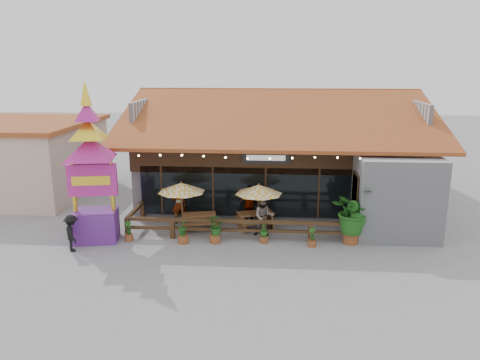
# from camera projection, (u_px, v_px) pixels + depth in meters

# --- Properties ---
(ground) EXTENTS (100.00, 100.00, 0.00)m
(ground) POSITION_uv_depth(u_px,v_px,m) (275.00, 237.00, 20.68)
(ground) COLOR gray
(ground) RESTS_ON ground
(restaurant_building) EXTENTS (15.50, 14.73, 6.09)m
(restaurant_building) POSITION_uv_depth(u_px,v_px,m) (281.00, 158.00, 26.51)
(restaurant_building) COLOR #B2B2B7
(restaurant_building) RESTS_ON ground
(patio_railing) EXTENTS (10.00, 2.60, 0.92)m
(patio_railing) POSITION_uv_depth(u_px,v_px,m) (224.00, 224.00, 20.44)
(patio_railing) COLOR #462D19
(patio_railing) RESTS_ON ground
(neighbor_building) EXTENTS (8.40, 8.40, 4.22)m
(neighbor_building) POSITION_uv_depth(u_px,v_px,m) (17.00, 157.00, 27.05)
(neighbor_building) COLOR beige
(neighbor_building) RESTS_ON ground
(umbrella_left) EXTENTS (2.83, 2.83, 2.31)m
(umbrella_left) POSITION_uv_depth(u_px,v_px,m) (182.00, 188.00, 21.05)
(umbrella_left) COLOR brown
(umbrella_left) RESTS_ON ground
(umbrella_right) EXTENTS (2.51, 2.51, 2.27)m
(umbrella_right) POSITION_uv_depth(u_px,v_px,m) (259.00, 190.00, 20.85)
(umbrella_right) COLOR brown
(umbrella_right) RESTS_ON ground
(picnic_table_left) EXTENTS (1.78, 1.61, 0.75)m
(picnic_table_left) POSITION_uv_depth(u_px,v_px,m) (199.00, 219.00, 21.49)
(picnic_table_left) COLOR brown
(picnic_table_left) RESTS_ON ground
(picnic_table_right) EXTENTS (2.01, 1.88, 0.78)m
(picnic_table_right) POSITION_uv_depth(u_px,v_px,m) (255.00, 218.00, 21.59)
(picnic_table_right) COLOR brown
(picnic_table_right) RESTS_ON ground
(thai_sign_tower) EXTENTS (3.15, 3.15, 7.32)m
(thai_sign_tower) POSITION_uv_depth(u_px,v_px,m) (90.00, 153.00, 19.32)
(thai_sign_tower) COLOR #5E2381
(thai_sign_tower) RESTS_ON ground
(tropical_plant) EXTENTS (2.27, 2.34, 2.46)m
(tropical_plant) POSITION_uv_depth(u_px,v_px,m) (352.00, 212.00, 19.62)
(tropical_plant) COLOR brown
(tropical_plant) RESTS_ON ground
(diner_a) EXTENTS (0.79, 0.64, 1.90)m
(diner_a) POSITION_uv_depth(u_px,v_px,m) (179.00, 204.00, 22.20)
(diner_a) COLOR #3C2113
(diner_a) RESTS_ON ground
(diner_b) EXTENTS (0.89, 0.71, 1.79)m
(diner_b) POSITION_uv_depth(u_px,v_px,m) (264.00, 216.00, 20.61)
(diner_b) COLOR #3C2113
(diner_b) RESTS_ON ground
(diner_c) EXTENTS (1.16, 0.68, 1.85)m
(diner_c) POSITION_uv_depth(u_px,v_px,m) (250.00, 204.00, 22.22)
(diner_c) COLOR #3C2113
(diner_c) RESTS_ON ground
(pedestrian) EXTENTS (1.03, 1.14, 1.54)m
(pedestrian) POSITION_uv_depth(u_px,v_px,m) (72.00, 233.00, 18.95)
(pedestrian) COLOR black
(pedestrian) RESTS_ON ground
(planter_a) EXTENTS (0.37, 0.36, 0.88)m
(planter_a) POSITION_uv_depth(u_px,v_px,m) (129.00, 232.00, 20.15)
(planter_a) COLOR brown
(planter_a) RESTS_ON ground
(planter_b) EXTENTS (0.49, 0.51, 1.09)m
(planter_b) POSITION_uv_depth(u_px,v_px,m) (183.00, 232.00, 19.85)
(planter_b) COLOR brown
(planter_b) RESTS_ON ground
(planter_c) EXTENTS (0.85, 0.81, 1.12)m
(planter_c) POSITION_uv_depth(u_px,v_px,m) (215.00, 229.00, 19.84)
(planter_c) COLOR brown
(planter_c) RESTS_ON ground
(planter_d) EXTENTS (0.44, 0.44, 0.87)m
(planter_d) POSITION_uv_depth(u_px,v_px,m) (264.00, 233.00, 19.90)
(planter_d) COLOR brown
(planter_d) RESTS_ON ground
(planter_e) EXTENTS (0.36, 0.35, 0.85)m
(planter_e) POSITION_uv_depth(u_px,v_px,m) (312.00, 238.00, 19.51)
(planter_e) COLOR brown
(planter_e) RESTS_ON ground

